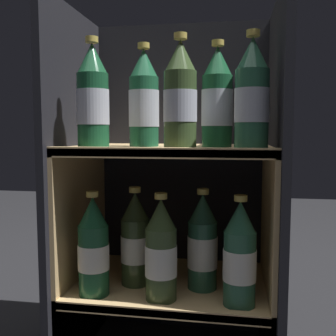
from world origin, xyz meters
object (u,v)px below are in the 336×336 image
bottle_lower_front_0 (93,249)px  bottle_lower_front_1 (161,253)px  bottle_lower_front_2 (240,257)px  bottle_lower_back_0 (135,241)px  bottle_lower_back_1 (203,244)px  bottle_upper_back_1 (217,101)px  bottle_upper_back_0 (144,101)px  bottle_upper_front_0 (93,99)px  bottle_upper_front_2 (252,97)px  bottle_upper_front_1 (180,98)px

bottle_lower_front_0 → bottle_lower_front_1: same height
bottle_lower_front_2 → bottle_lower_back_0: bearing=162.6°
bottle_lower_front_0 → bottle_lower_back_1: size_ratio=1.00×
bottle_upper_back_1 → bottle_lower_back_1: size_ratio=1.00×
bottle_upper_back_1 → bottle_upper_back_0: bearing=180.0°
bottle_lower_back_0 → bottle_lower_back_1: bearing=0.0°
bottle_upper_back_0 → bottle_upper_back_1: 0.19m
bottle_upper_front_0 → bottle_lower_front_0: bearing=180.0°
bottle_upper_front_0 → bottle_upper_front_2: bearing=0.0°
bottle_upper_front_0 → bottle_lower_back_1: bearing=18.3°
bottle_lower_front_1 → bottle_upper_front_1: bearing=0.0°
bottle_upper_back_0 → bottle_upper_back_1: bearing=0.0°
bottle_upper_front_1 → bottle_upper_front_2: 0.17m
bottle_upper_back_0 → bottle_upper_back_1: same height
bottle_upper_front_2 → bottle_lower_front_1: bottle_upper_front_2 is taller
bottle_lower_back_0 → bottle_lower_front_0: bearing=-135.0°
bottle_upper_front_0 → bottle_upper_back_0: (0.11, 0.09, -0.00)m
bottle_upper_front_0 → bottle_lower_back_1: bottle_upper_front_0 is taller
bottle_upper_back_1 → bottle_lower_back_1: bottle_upper_back_1 is taller
bottle_upper_front_2 → bottle_upper_back_1: (-0.08, 0.09, -0.00)m
bottle_upper_front_1 → bottle_lower_back_0: 0.41m
bottle_lower_front_0 → bottle_lower_back_0: size_ratio=1.00×
bottle_lower_front_0 → bottle_lower_back_0: same height
bottle_lower_back_0 → bottle_lower_back_1: same height
bottle_upper_front_1 → bottle_lower_back_1: (0.05, 0.09, -0.38)m
bottle_lower_front_2 → bottle_upper_front_2: bearing=0.0°
bottle_upper_front_1 → bottle_lower_front_1: size_ratio=1.00×
bottle_upper_front_2 → bottle_lower_front_0: (-0.39, 0.00, -0.38)m
bottle_lower_front_1 → bottle_lower_front_2: same height
bottle_upper_back_0 → bottle_lower_back_1: bottle_upper_back_0 is taller
bottle_upper_front_0 → bottle_upper_front_2: same height
bottle_upper_front_0 → bottle_lower_front_2: bottle_upper_front_0 is taller
bottle_upper_front_2 → bottle_lower_back_0: bottle_upper_front_2 is taller
bottle_lower_back_0 → bottle_upper_front_0: bearing=-133.1°
bottle_upper_front_2 → bottle_upper_back_1: same height
bottle_upper_back_0 → bottle_lower_back_1: 0.41m
bottle_upper_back_0 → bottle_lower_back_0: bottle_upper_back_0 is taller
bottle_upper_front_1 → bottle_lower_front_2: bearing=0.0°
bottle_upper_back_0 → bottle_lower_front_1: bearing=-55.0°
bottle_upper_front_0 → bottle_upper_back_1: 0.31m
bottle_lower_front_2 → bottle_upper_front_1: bearing=180.0°
bottle_lower_front_1 → bottle_lower_front_0: bearing=180.0°
bottle_upper_front_1 → bottle_upper_back_1: bearing=46.6°
bottle_lower_front_0 → bottle_lower_front_2: same height
bottle_upper_back_0 → bottle_upper_back_1: (0.19, 0.00, 0.00)m
bottle_upper_front_0 → bottle_lower_front_2: size_ratio=1.00×
bottle_upper_front_2 → bottle_lower_front_1: bearing=180.0°
bottle_upper_front_1 → bottle_lower_back_0: bottle_upper_front_1 is taller
bottle_upper_back_1 → bottle_lower_front_0: (-0.30, -0.09, -0.38)m
bottle_upper_front_2 → bottle_upper_front_1: bearing=180.0°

